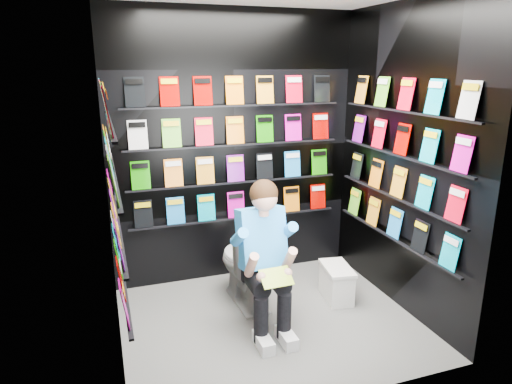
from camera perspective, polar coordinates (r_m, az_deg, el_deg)
name	(u,v)px	position (r m, az deg, el deg)	size (l,w,h in m)	color
floor	(270,322)	(4.00, 1.74, -15.92)	(2.40, 2.40, 0.00)	#5E5E5B
wall_back	(234,149)	(4.42, -2.71, 5.34)	(2.40, 0.04, 2.60)	black
wall_front	(334,210)	(2.62, 9.72, -2.22)	(2.40, 0.04, 2.60)	black
wall_left	(107,185)	(3.28, -18.11, 0.86)	(0.04, 2.00, 2.60)	black
wall_right	(403,161)	(4.07, 17.94, 3.68)	(0.04, 2.00, 2.60)	black
comics_back	(235,149)	(4.39, -2.60, 5.34)	(2.10, 0.06, 1.37)	#F40728
comics_left	(112,184)	(3.27, -17.60, 0.99)	(0.06, 1.70, 1.37)	#F40728
comics_right	(400,161)	(4.05, 17.61, 3.72)	(0.06, 1.70, 1.37)	#F40728
toilet	(246,264)	(4.13, -1.23, -9.00)	(0.42, 0.75, 0.73)	white
longbox	(336,284)	(4.34, 10.02, -11.25)	(0.21, 0.39, 0.29)	silver
longbox_lid	(337,268)	(4.27, 10.13, -9.35)	(0.23, 0.41, 0.03)	silver
reader	(261,239)	(3.65, 0.57, -5.87)	(0.49, 0.72, 1.33)	#1E84E0
held_comic	(276,277)	(3.42, 2.55, -10.60)	(0.24, 0.01, 0.17)	green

